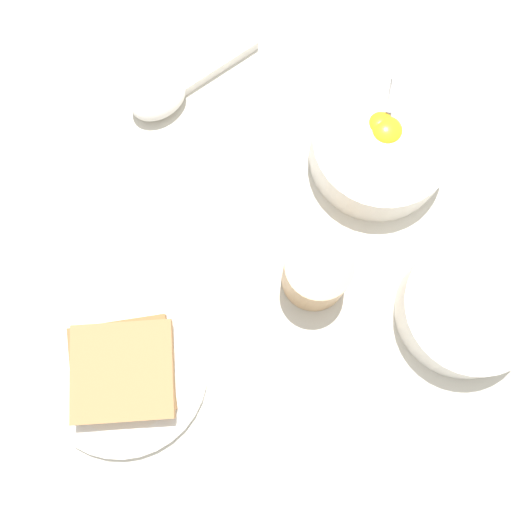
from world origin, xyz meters
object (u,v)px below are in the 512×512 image
object	(u,v)px
egg_bowl	(380,149)
soup_spoon	(169,92)
drinking_cup	(316,273)
toast_plate	(124,371)
toast_sandwich	(122,370)
congee_bowl	(467,309)

from	to	relation	value
egg_bowl	soup_spoon	bearing A→B (deg)	-99.55
egg_bowl	drinking_cup	size ratio (longest dim) A/B	2.28
toast_plate	soup_spoon	bearing A→B (deg)	-178.28
egg_bowl	toast_sandwich	world-z (taller)	egg_bowl
toast_plate	drinking_cup	world-z (taller)	drinking_cup
egg_bowl	toast_plate	bearing A→B (deg)	-40.34
toast_plate	toast_sandwich	size ratio (longest dim) A/B	1.38
soup_spoon	toast_plate	bearing A→B (deg)	1.72
egg_bowl	soup_spoon	size ratio (longest dim) A/B	1.09
soup_spoon	drinking_cup	world-z (taller)	drinking_cup
soup_spoon	congee_bowl	bearing A→B (deg)	59.66
egg_bowl	drinking_cup	xyz separation A→B (m)	(0.15, -0.05, 0.01)
congee_bowl	soup_spoon	bearing A→B (deg)	-120.34
toast_plate	toast_sandwich	distance (m)	0.02
toast_sandwich	soup_spoon	world-z (taller)	toast_sandwich
toast_plate	congee_bowl	xyz separation A→B (m)	(-0.11, 0.34, 0.02)
congee_bowl	drinking_cup	xyz separation A→B (m)	(-0.01, -0.16, 0.01)
toast_sandwich	congee_bowl	world-z (taller)	congee_bowl
toast_sandwich	drinking_cup	size ratio (longest dim) A/B	1.83
toast_plate	congee_bowl	distance (m)	0.36
toast_sandwich	soup_spoon	xyz separation A→B (m)	(-0.32, -0.01, -0.01)
soup_spoon	congee_bowl	size ratio (longest dim) A/B	1.03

